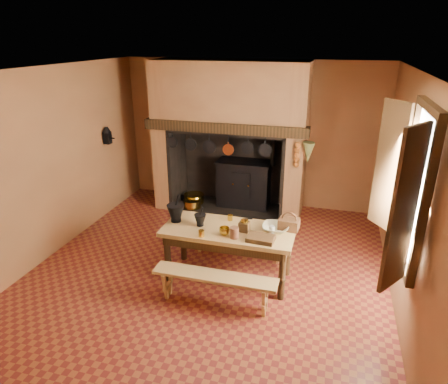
# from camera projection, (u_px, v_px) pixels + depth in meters

# --- Properties ---
(floor) EXTENTS (5.50, 5.50, 0.00)m
(floor) POSITION_uv_depth(u_px,v_px,m) (209.00, 270.00, 5.81)
(floor) COLOR brown
(floor) RESTS_ON ground
(ceiling) EXTENTS (5.50, 5.50, 0.00)m
(ceiling) POSITION_uv_depth(u_px,v_px,m) (205.00, 71.00, 4.79)
(ceiling) COLOR silver
(ceiling) RESTS_ON back_wall
(back_wall) EXTENTS (5.00, 0.02, 2.80)m
(back_wall) POSITION_uv_depth(u_px,v_px,m) (251.00, 134.00, 7.76)
(back_wall) COLOR #99683D
(back_wall) RESTS_ON floor
(wall_left) EXTENTS (0.02, 5.50, 2.80)m
(wall_left) POSITION_uv_depth(u_px,v_px,m) (47.00, 165.00, 5.93)
(wall_left) COLOR #99683D
(wall_left) RESTS_ON floor
(wall_right) EXTENTS (0.02, 5.50, 2.80)m
(wall_right) POSITION_uv_depth(u_px,v_px,m) (410.00, 200.00, 4.67)
(wall_right) COLOR #99683D
(wall_right) RESTS_ON floor
(wall_front) EXTENTS (5.00, 0.02, 2.80)m
(wall_front) POSITION_uv_depth(u_px,v_px,m) (88.00, 306.00, 2.84)
(wall_front) COLOR #99683D
(wall_front) RESTS_ON floor
(chimney_breast) EXTENTS (2.95, 0.96, 2.80)m
(chimney_breast) POSITION_uv_depth(u_px,v_px,m) (230.00, 116.00, 7.29)
(chimney_breast) COLOR #99683D
(chimney_breast) RESTS_ON floor
(iron_range) EXTENTS (1.12, 0.55, 1.60)m
(iron_range) POSITION_uv_depth(u_px,v_px,m) (244.00, 183.00, 7.84)
(iron_range) COLOR black
(iron_range) RESTS_ON floor
(hearth_pans) EXTENTS (0.51, 0.62, 0.20)m
(hearth_pans) POSITION_uv_depth(u_px,v_px,m) (193.00, 200.00, 8.03)
(hearth_pans) COLOR gold
(hearth_pans) RESTS_ON floor
(hanging_pans) EXTENTS (1.92, 0.29, 0.27)m
(hanging_pans) POSITION_uv_depth(u_px,v_px,m) (221.00, 147.00, 7.02)
(hanging_pans) COLOR black
(hanging_pans) RESTS_ON chimney_breast
(onion_string) EXTENTS (0.12, 0.10, 0.46)m
(onion_string) POSITION_uv_depth(u_px,v_px,m) (297.00, 155.00, 6.68)
(onion_string) COLOR #A7651E
(onion_string) RESTS_ON chimney_breast
(herb_bunch) EXTENTS (0.20, 0.20, 0.35)m
(herb_bunch) POSITION_uv_depth(u_px,v_px,m) (308.00, 153.00, 6.61)
(herb_bunch) COLOR olive
(herb_bunch) RESTS_ON chimney_breast
(window) EXTENTS (0.39, 1.75, 1.76)m
(window) POSITION_uv_depth(u_px,v_px,m) (405.00, 186.00, 4.24)
(window) COLOR white
(window) RESTS_ON wall_right
(wall_coffee_mill) EXTENTS (0.23, 0.16, 0.31)m
(wall_coffee_mill) POSITION_uv_depth(u_px,v_px,m) (107.00, 134.00, 7.26)
(wall_coffee_mill) COLOR black
(wall_coffee_mill) RESTS_ON wall_left
(work_table) EXTENTS (1.77, 0.78, 0.77)m
(work_table) POSITION_uv_depth(u_px,v_px,m) (229.00, 236.00, 5.43)
(work_table) COLOR tan
(work_table) RESTS_ON floor
(bench_front) EXTENTS (1.57, 0.27, 0.44)m
(bench_front) POSITION_uv_depth(u_px,v_px,m) (215.00, 283.00, 4.96)
(bench_front) COLOR tan
(bench_front) RESTS_ON floor
(bench_back) EXTENTS (1.52, 0.27, 0.43)m
(bench_back) POSITION_uv_depth(u_px,v_px,m) (239.00, 237.00, 6.08)
(bench_back) COLOR tan
(bench_back) RESTS_ON floor
(mortar_large) EXTENTS (0.25, 0.25, 0.42)m
(mortar_large) POSITION_uv_depth(u_px,v_px,m) (176.00, 212.00, 5.54)
(mortar_large) COLOR black
(mortar_large) RESTS_ON work_table
(mortar_small) EXTENTS (0.16, 0.16, 0.28)m
(mortar_small) POSITION_uv_depth(u_px,v_px,m) (200.00, 219.00, 5.43)
(mortar_small) COLOR black
(mortar_small) RESTS_ON work_table
(coffee_grinder) EXTENTS (0.18, 0.14, 0.20)m
(coffee_grinder) POSITION_uv_depth(u_px,v_px,m) (244.00, 226.00, 5.29)
(coffee_grinder) COLOR #352211
(coffee_grinder) RESTS_ON work_table
(brass_mug_a) EXTENTS (0.09, 0.09, 0.09)m
(brass_mug_a) POSITION_uv_depth(u_px,v_px,m) (201.00, 233.00, 5.16)
(brass_mug_a) COLOR gold
(brass_mug_a) RESTS_ON work_table
(brass_mug_b) EXTENTS (0.09, 0.09, 0.08)m
(brass_mug_b) POSITION_uv_depth(u_px,v_px,m) (230.00, 218.00, 5.61)
(brass_mug_b) COLOR gold
(brass_mug_b) RESTS_ON work_table
(mixing_bowl) EXTENTS (0.36, 0.36, 0.09)m
(mixing_bowl) POSITION_uv_depth(u_px,v_px,m) (276.00, 228.00, 5.30)
(mixing_bowl) COLOR beige
(mixing_bowl) RESTS_ON work_table
(stoneware_crock) EXTENTS (0.14, 0.14, 0.15)m
(stoneware_crock) POSITION_uv_depth(u_px,v_px,m) (234.00, 233.00, 5.11)
(stoneware_crock) COLOR #573120
(stoneware_crock) RESTS_ON work_table
(glass_jar) EXTENTS (0.09, 0.09, 0.13)m
(glass_jar) POSITION_uv_depth(u_px,v_px,m) (272.00, 231.00, 5.18)
(glass_jar) COLOR beige
(glass_jar) RESTS_ON work_table
(wicker_basket) EXTENTS (0.29, 0.22, 0.25)m
(wicker_basket) POSITION_uv_depth(u_px,v_px,m) (289.00, 224.00, 5.33)
(wicker_basket) COLOR #462815
(wicker_basket) RESTS_ON work_table
(wooden_tray) EXTENTS (0.36, 0.27, 0.06)m
(wooden_tray) POSITION_uv_depth(u_px,v_px,m) (261.00, 238.00, 5.06)
(wooden_tray) COLOR #352211
(wooden_tray) RESTS_ON work_table
(brass_cup) EXTENTS (0.16, 0.16, 0.11)m
(brass_cup) POSITION_uv_depth(u_px,v_px,m) (224.00, 231.00, 5.19)
(brass_cup) COLOR gold
(brass_cup) RESTS_ON work_table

